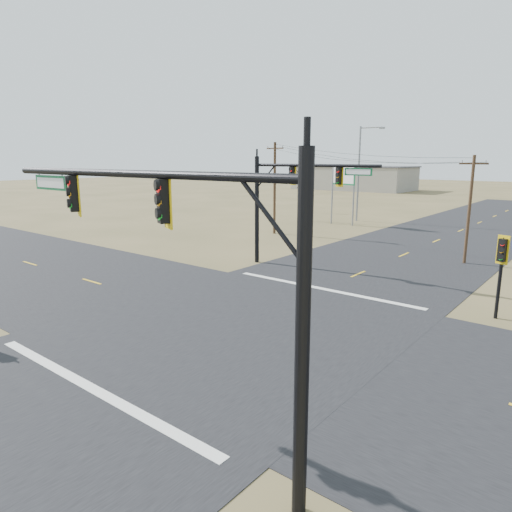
{
  "coord_description": "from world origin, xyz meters",
  "views": [
    {
      "loc": [
        12.9,
        -14.87,
        7.41
      ],
      "look_at": [
        0.2,
        1.0,
        3.09
      ],
      "focal_mm": 32.0,
      "sensor_mm": 36.0,
      "label": 1
    }
  ],
  "objects_px": {
    "pedestal_signal_ne": "(502,258)",
    "utility_pole_near": "(470,207)",
    "highway_sign": "(343,183)",
    "bare_tree_b": "(300,172)",
    "mast_arm_near": "(177,239)",
    "mast_arm_far": "(290,189)",
    "bare_tree_a": "(302,180)",
    "utility_pole_far": "(275,187)",
    "streetlight_c": "(361,169)"
  },
  "relations": [
    {
      "from": "mast_arm_near",
      "to": "pedestal_signal_ne",
      "type": "distance_m",
      "value": 16.64
    },
    {
      "from": "pedestal_signal_ne",
      "to": "bare_tree_b",
      "type": "distance_m",
      "value": 45.46
    },
    {
      "from": "pedestal_signal_ne",
      "to": "streetlight_c",
      "type": "height_order",
      "value": "streetlight_c"
    },
    {
      "from": "highway_sign",
      "to": "bare_tree_a",
      "type": "height_order",
      "value": "highway_sign"
    },
    {
      "from": "mast_arm_near",
      "to": "mast_arm_far",
      "type": "distance_m",
      "value": 20.7
    },
    {
      "from": "mast_arm_near",
      "to": "bare_tree_b",
      "type": "height_order",
      "value": "mast_arm_near"
    },
    {
      "from": "bare_tree_a",
      "to": "streetlight_c",
      "type": "bearing_deg",
      "value": 34.56
    },
    {
      "from": "pedestal_signal_ne",
      "to": "utility_pole_near",
      "type": "height_order",
      "value": "utility_pole_near"
    },
    {
      "from": "utility_pole_near",
      "to": "streetlight_c",
      "type": "bearing_deg",
      "value": 135.07
    },
    {
      "from": "mast_arm_near",
      "to": "streetlight_c",
      "type": "distance_m",
      "value": 47.2
    },
    {
      "from": "pedestal_signal_ne",
      "to": "streetlight_c",
      "type": "distance_m",
      "value": 35.3
    },
    {
      "from": "highway_sign",
      "to": "bare_tree_a",
      "type": "distance_m",
      "value": 5.64
    },
    {
      "from": "utility_pole_far",
      "to": "bare_tree_a",
      "type": "distance_m",
      "value": 10.8
    },
    {
      "from": "mast_arm_near",
      "to": "bare_tree_a",
      "type": "xyz_separation_m",
      "value": [
        -22.51,
        40.17,
        -0.57
      ]
    },
    {
      "from": "highway_sign",
      "to": "bare_tree_b",
      "type": "distance_m",
      "value": 13.71
    },
    {
      "from": "mast_arm_near",
      "to": "utility_pole_near",
      "type": "relative_size",
      "value": 1.44
    },
    {
      "from": "highway_sign",
      "to": "mast_arm_near",
      "type": "bearing_deg",
      "value": -48.24
    },
    {
      "from": "mast_arm_far",
      "to": "pedestal_signal_ne",
      "type": "bearing_deg",
      "value": -0.17
    },
    {
      "from": "mast_arm_far",
      "to": "utility_pole_far",
      "type": "relative_size",
      "value": 1.04
    },
    {
      "from": "bare_tree_a",
      "to": "bare_tree_b",
      "type": "bearing_deg",
      "value": 125.57
    },
    {
      "from": "highway_sign",
      "to": "streetlight_c",
      "type": "bearing_deg",
      "value": 108.06
    },
    {
      "from": "highway_sign",
      "to": "bare_tree_b",
      "type": "bearing_deg",
      "value": 163.46
    },
    {
      "from": "streetlight_c",
      "to": "mast_arm_far",
      "type": "bearing_deg",
      "value": -83.52
    },
    {
      "from": "utility_pole_far",
      "to": "highway_sign",
      "type": "xyz_separation_m",
      "value": [
        2.28,
        10.05,
        0.05
      ]
    },
    {
      "from": "utility_pole_near",
      "to": "highway_sign",
      "type": "relative_size",
      "value": 1.13
    },
    {
      "from": "utility_pole_far",
      "to": "mast_arm_near",
      "type": "bearing_deg",
      "value": -57.36
    },
    {
      "from": "streetlight_c",
      "to": "bare_tree_b",
      "type": "distance_m",
      "value": 11.86
    },
    {
      "from": "utility_pole_near",
      "to": "bare_tree_a",
      "type": "distance_m",
      "value": 25.62
    },
    {
      "from": "mast_arm_near",
      "to": "highway_sign",
      "type": "relative_size",
      "value": 1.62
    },
    {
      "from": "mast_arm_far",
      "to": "streetlight_c",
      "type": "bearing_deg",
      "value": 116.46
    },
    {
      "from": "pedestal_signal_ne",
      "to": "highway_sign",
      "type": "height_order",
      "value": "highway_sign"
    },
    {
      "from": "bare_tree_a",
      "to": "utility_pole_near",
      "type": "bearing_deg",
      "value": -29.53
    },
    {
      "from": "utility_pole_far",
      "to": "mast_arm_far",
      "type": "bearing_deg",
      "value": -49.69
    },
    {
      "from": "utility_pole_near",
      "to": "highway_sign",
      "type": "distance_m",
      "value": 20.77
    },
    {
      "from": "mast_arm_near",
      "to": "bare_tree_a",
      "type": "height_order",
      "value": "mast_arm_near"
    },
    {
      "from": "utility_pole_near",
      "to": "streetlight_c",
      "type": "relative_size",
      "value": 0.69
    },
    {
      "from": "utility_pole_near",
      "to": "bare_tree_a",
      "type": "bearing_deg",
      "value": 150.47
    },
    {
      "from": "pedestal_signal_ne",
      "to": "bare_tree_b",
      "type": "height_order",
      "value": "bare_tree_b"
    },
    {
      "from": "highway_sign",
      "to": "streetlight_c",
      "type": "distance_m",
      "value": 4.41
    },
    {
      "from": "pedestal_signal_ne",
      "to": "streetlight_c",
      "type": "xyz_separation_m",
      "value": [
        -20.97,
        28.19,
        3.32
      ]
    },
    {
      "from": "utility_pole_far",
      "to": "streetlight_c",
      "type": "bearing_deg",
      "value": 80.63
    },
    {
      "from": "utility_pole_near",
      "to": "utility_pole_far",
      "type": "distance_m",
      "value": 19.08
    },
    {
      "from": "mast_arm_far",
      "to": "bare_tree_b",
      "type": "xyz_separation_m",
      "value": [
        -18.61,
        29.46,
        0.13
      ]
    },
    {
      "from": "mast_arm_near",
      "to": "mast_arm_far",
      "type": "xyz_separation_m",
      "value": [
        -9.42,
        18.43,
        -0.07
      ]
    },
    {
      "from": "utility_pole_far",
      "to": "bare_tree_a",
      "type": "relative_size",
      "value": 1.44
    },
    {
      "from": "utility_pole_far",
      "to": "bare_tree_b",
      "type": "xyz_separation_m",
      "value": [
        -8.87,
        17.98,
        0.88
      ]
    },
    {
      "from": "mast_arm_far",
      "to": "bare_tree_b",
      "type": "distance_m",
      "value": 34.85
    },
    {
      "from": "mast_arm_far",
      "to": "bare_tree_b",
      "type": "bearing_deg",
      "value": 132.67
    },
    {
      "from": "bare_tree_b",
      "to": "utility_pole_far",
      "type": "bearing_deg",
      "value": -63.73
    },
    {
      "from": "mast_arm_near",
      "to": "bare_tree_b",
      "type": "bearing_deg",
      "value": 144.59
    }
  ]
}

